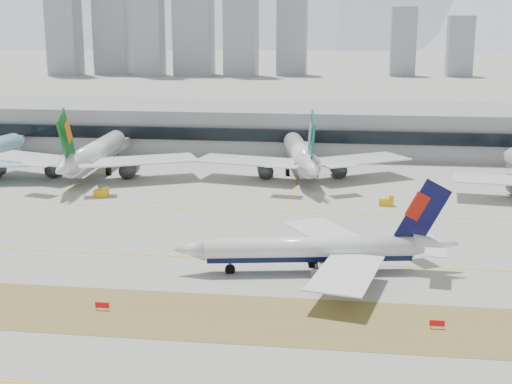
# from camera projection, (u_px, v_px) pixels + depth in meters

# --- Properties ---
(ground) EXTENTS (3000.00, 3000.00, 0.00)m
(ground) POSITION_uv_depth(u_px,v_px,m) (215.00, 250.00, 139.13)
(ground) COLOR gray
(ground) RESTS_ON ground
(taxiing_airliner) EXTENTS (50.57, 43.47, 17.06)m
(taxiing_airliner) POSITION_uv_depth(u_px,v_px,m) (320.00, 250.00, 125.80)
(taxiing_airliner) COLOR white
(taxiing_airliner) RESTS_ON ground
(widebody_eva) EXTENTS (63.42, 62.11, 22.64)m
(widebody_eva) POSITION_uv_depth(u_px,v_px,m) (93.00, 155.00, 204.68)
(widebody_eva) COLOR white
(widebody_eva) RESTS_ON ground
(widebody_cathay) EXTENTS (60.94, 60.43, 22.10)m
(widebody_cathay) POSITION_uv_depth(u_px,v_px,m) (301.00, 156.00, 204.05)
(widebody_cathay) COLOR white
(widebody_cathay) RESTS_ON ground
(terminal) EXTENTS (280.00, 43.10, 15.00)m
(terminal) POSITION_uv_depth(u_px,v_px,m) (277.00, 127.00, 248.04)
(terminal) COLOR gray
(terminal) RESTS_ON ground
(hold_sign_left) EXTENTS (2.20, 0.15, 1.35)m
(hold_sign_left) POSITION_uv_depth(u_px,v_px,m) (102.00, 305.00, 109.58)
(hold_sign_left) COLOR red
(hold_sign_left) RESTS_ON ground
(hold_sign_right) EXTENTS (2.20, 0.15, 1.35)m
(hold_sign_right) POSITION_uv_depth(u_px,v_px,m) (437.00, 323.00, 103.00)
(hold_sign_right) COLOR red
(hold_sign_right) RESTS_ON ground
(gse_b) EXTENTS (3.55, 2.00, 2.60)m
(gse_b) POSITION_uv_depth(u_px,v_px,m) (102.00, 193.00, 180.75)
(gse_b) COLOR #EBB50C
(gse_b) RESTS_ON ground
(gse_c) EXTENTS (3.55, 2.00, 2.60)m
(gse_c) POSITION_uv_depth(u_px,v_px,m) (387.00, 201.00, 172.13)
(gse_c) COLOR #EBB50C
(gse_c) RESTS_ON ground
(city_skyline) EXTENTS (342.00, 49.80, 140.00)m
(city_skyline) POSITION_uv_depth(u_px,v_px,m) (191.00, 13.00, 578.39)
(city_skyline) COLOR #8A919D
(city_skyline) RESTS_ON ground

